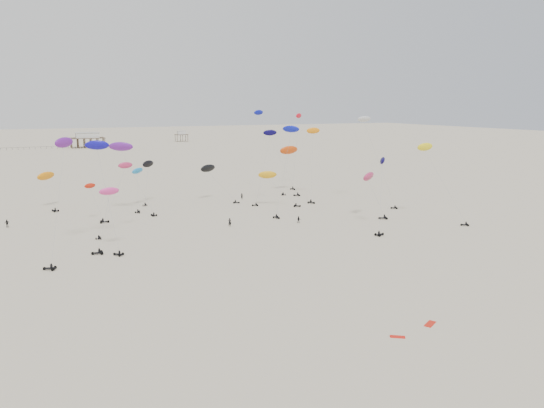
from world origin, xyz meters
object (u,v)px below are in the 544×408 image
pavilion_main (88,141)px  pavilion_small (181,137)px  spectator_0 (230,226)px  rig_4 (287,151)px  rig_0 (313,152)px  rig_9 (267,149)px

pavilion_main → pavilion_small: bearing=23.2°
pavilion_main → spectator_0: bearing=-88.8°
rig_4 → pavilion_small: bearing=-108.5°
pavilion_main → spectator_0: (5.19, -249.29, -4.22)m
rig_0 → rig_9: rig_0 is taller
pavilion_small → rig_4: size_ratio=0.40×
rig_0 → rig_9: size_ratio=1.09×
pavilion_main → rig_4: 243.58m
pavilion_main → rig_9: bearing=-83.7°
pavilion_small → spectator_0: size_ratio=4.05×
rig_9 → spectator_0: size_ratio=9.33×
pavilion_main → pavilion_small: pavilion_main is taller
rig_4 → rig_9: (1.49, 16.03, -0.87)m
rig_4 → spectator_0: 25.35m
rig_4 → spectator_0: (-18.23, -7.13, -16.11)m
rig_4 → rig_9: 16.12m
pavilion_main → rig_4: (23.42, -242.16, 11.88)m
pavilion_main → rig_4: bearing=-84.5°
pavilion_small → rig_4: (-46.58, -272.16, 12.62)m
pavilion_main → rig_0: bearing=-79.8°
pavilion_main → rig_0: 228.21m
pavilion_main → spectator_0: size_ratio=9.45×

